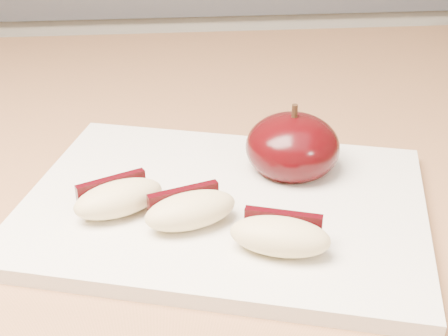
{
  "coord_description": "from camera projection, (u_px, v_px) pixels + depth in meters",
  "views": [
    {
      "loc": [
        -0.07,
        0.03,
        1.14
      ],
      "look_at": [
        -0.04,
        0.39,
        0.94
      ],
      "focal_mm": 50.0,
      "sensor_mm": 36.0,
      "label": 1
    }
  ],
  "objects": [
    {
      "name": "apple_wedge_a",
      "position": [
        118.0,
        198.0,
        0.41
      ],
      "size": [
        0.07,
        0.05,
        0.02
      ],
      "rotation": [
        0.0,
        0.0,
        0.43
      ],
      "color": "#D3BD85",
      "rests_on": "cutting_board"
    },
    {
      "name": "back_cabinet",
      "position": [
        209.0,
        173.0,
        1.35
      ],
      "size": [
        2.4,
        0.62,
        0.94
      ],
      "color": "silver",
      "rests_on": "ground"
    },
    {
      "name": "apple_wedge_b",
      "position": [
        190.0,
        209.0,
        0.4
      ],
      "size": [
        0.07,
        0.05,
        0.02
      ],
      "rotation": [
        0.0,
        0.0,
        0.33
      ],
      "color": "#D3BD85",
      "rests_on": "cutting_board"
    },
    {
      "name": "apple_wedge_c",
      "position": [
        280.0,
        235.0,
        0.38
      ],
      "size": [
        0.07,
        0.05,
        0.02
      ],
      "rotation": [
        0.0,
        0.0,
        -0.32
      ],
      "color": "#D3BD85",
      "rests_on": "cutting_board"
    },
    {
      "name": "apple_half",
      "position": [
        292.0,
        147.0,
        0.46
      ],
      "size": [
        0.08,
        0.08,
        0.06
      ],
      "rotation": [
        0.0,
        0.0,
        -0.22
      ],
      "color": "black",
      "rests_on": "cutting_board"
    },
    {
      "name": "cutting_board",
      "position": [
        224.0,
        206.0,
        0.44
      ],
      "size": [
        0.32,
        0.27,
        0.01
      ],
      "primitive_type": "cube",
      "rotation": [
        0.0,
        0.0,
        -0.28
      ],
      "color": "silver",
      "rests_on": "island_counter"
    }
  ]
}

